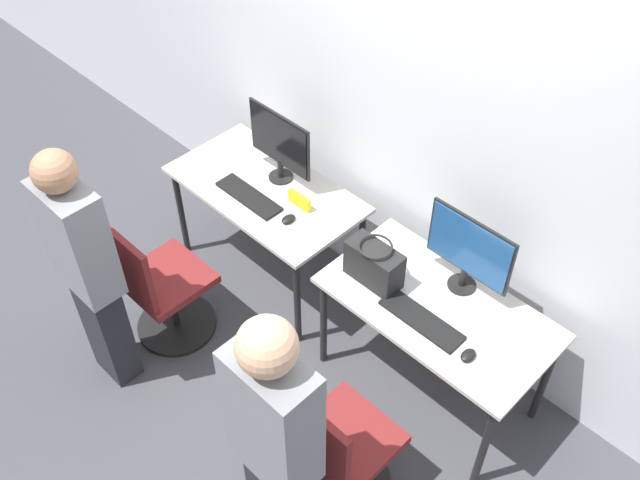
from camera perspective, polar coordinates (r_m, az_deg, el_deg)
ground_plane at (r=4.29m, az=-1.22°, el=-9.08°), size 20.00×20.00×0.00m
wall_back at (r=3.72m, az=7.03°, el=10.82°), size 12.00×0.05×2.80m
desk_left at (r=4.29m, az=-4.35°, el=3.40°), size 1.18×0.64×0.72m
monitor_left at (r=4.14m, az=-3.26°, el=7.74°), size 0.48×0.15×0.45m
keyboard_left at (r=4.17m, az=-5.72°, el=3.49°), size 0.45×0.13×0.02m
mouse_left at (r=4.00m, az=-2.54°, el=1.69°), size 0.06×0.09×0.03m
office_chair_left at (r=4.21m, az=-12.60°, el=-4.01°), size 0.48×0.48×0.90m
person_left at (r=3.75m, az=-18.16°, el=-2.08°), size 0.36×0.21×1.58m
desk_right at (r=3.69m, az=9.32°, el=-6.01°), size 1.18×0.64×0.72m
monitor_right at (r=3.56m, az=11.83°, el=-0.84°), size 0.48×0.15×0.45m
keyboard_right at (r=3.55m, az=8.12°, el=-6.34°), size 0.45×0.13×0.02m
mouse_right at (r=3.45m, az=11.77°, el=-9.02°), size 0.06×0.09×0.03m
office_chair_right at (r=3.52m, az=1.40°, el=-16.70°), size 0.48×0.48×0.90m
person_right at (r=2.92m, az=-3.59°, el=-16.07°), size 0.36×0.22×1.67m
handbag at (r=3.63m, az=4.35°, el=-1.91°), size 0.30×0.18×0.25m
placard_left at (r=4.08m, az=-1.65°, el=3.18°), size 0.16×0.03×0.08m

